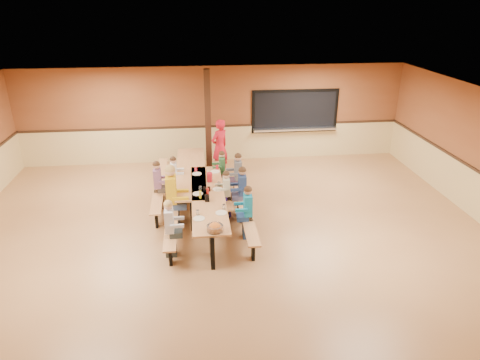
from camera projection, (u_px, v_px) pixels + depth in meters
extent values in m
plane|color=#8E5D36|center=(227.00, 238.00, 9.43)|extent=(12.00, 12.00, 0.00)
cube|color=brown|center=(214.00, 115.00, 13.41)|extent=(12.00, 0.04, 3.00)
cube|color=white|center=(225.00, 104.00, 8.25)|extent=(12.00, 10.00, 0.04)
cube|color=black|center=(295.00, 111.00, 13.62)|extent=(2.60, 0.06, 1.20)
cube|color=silver|center=(295.00, 129.00, 13.77)|extent=(2.70, 0.28, 0.06)
cube|color=black|center=(208.00, 120.00, 12.84)|extent=(0.18, 0.18, 3.00)
cube|color=#B67A48|center=(208.00, 196.00, 9.75)|extent=(0.75, 3.60, 0.04)
cube|color=black|center=(212.00, 246.00, 8.48)|extent=(0.08, 0.60, 0.70)
cube|color=black|center=(206.00, 184.00, 11.31)|extent=(0.08, 0.60, 0.70)
cube|color=#B67A48|center=(173.00, 209.00, 9.78)|extent=(0.26, 3.60, 0.04)
cube|color=black|center=(173.00, 218.00, 9.87)|extent=(0.06, 0.18, 0.41)
cube|color=#B67A48|center=(244.00, 206.00, 9.95)|extent=(0.26, 3.60, 0.04)
cube|color=black|center=(244.00, 214.00, 10.03)|extent=(0.06, 0.18, 0.41)
cube|color=#B67A48|center=(191.00, 171.00, 11.13)|extent=(0.75, 3.60, 0.04)
cube|color=black|center=(192.00, 211.00, 9.86)|extent=(0.08, 0.60, 0.70)
cube|color=black|center=(191.00, 163.00, 12.69)|extent=(0.08, 0.60, 0.70)
cube|color=#B67A48|center=(160.00, 183.00, 11.16)|extent=(0.26, 3.60, 0.04)
cube|color=black|center=(161.00, 191.00, 11.25)|extent=(0.06, 0.18, 0.41)
cube|color=#B67A48|center=(223.00, 180.00, 11.33)|extent=(0.26, 3.60, 0.04)
cube|color=black|center=(223.00, 188.00, 11.41)|extent=(0.06, 0.18, 0.41)
imported|color=red|center=(220.00, 147.00, 12.61)|extent=(0.72, 0.69, 1.66)
cylinder|color=#B31727|center=(209.00, 177.00, 10.44)|extent=(0.16, 0.16, 0.22)
cube|color=black|center=(207.00, 198.00, 9.46)|extent=(0.10, 0.14, 0.13)
cylinder|color=yellow|center=(200.00, 195.00, 9.57)|extent=(0.06, 0.06, 0.17)
cylinder|color=#B2140F|center=(208.00, 192.00, 9.72)|extent=(0.06, 0.06, 0.17)
cube|color=black|center=(207.00, 189.00, 9.99)|extent=(0.16, 0.16, 0.06)
cube|color=#B67A48|center=(206.00, 178.00, 9.88)|extent=(0.02, 0.09, 0.50)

